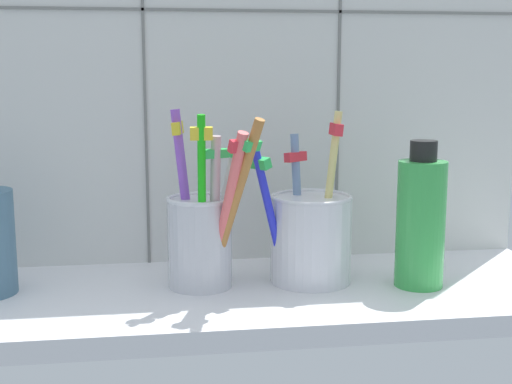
% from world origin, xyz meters
% --- Properties ---
extents(counter_slab, '(0.64, 0.22, 0.02)m').
position_xyz_m(counter_slab, '(0.00, 0.00, 0.01)').
color(counter_slab, silver).
rests_on(counter_slab, ground).
extents(tile_wall_back, '(0.64, 0.02, 0.45)m').
position_xyz_m(tile_wall_back, '(0.00, 0.12, 0.23)').
color(tile_wall_back, silver).
rests_on(tile_wall_back, ground).
extents(toothbrush_cup_left, '(0.09, 0.10, 0.18)m').
position_xyz_m(toothbrush_cup_left, '(-0.05, 0.01, 0.07)').
color(toothbrush_cup_left, silver).
rests_on(toothbrush_cup_left, counter_slab).
extents(toothbrush_cup_right, '(0.11, 0.08, 0.17)m').
position_xyz_m(toothbrush_cup_right, '(0.06, 0.01, 0.07)').
color(toothbrush_cup_right, silver).
rests_on(toothbrush_cup_right, counter_slab).
extents(soap_bottle, '(0.05, 0.05, 0.15)m').
position_xyz_m(soap_bottle, '(0.16, -0.02, 0.09)').
color(soap_bottle, green).
rests_on(soap_bottle, counter_slab).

